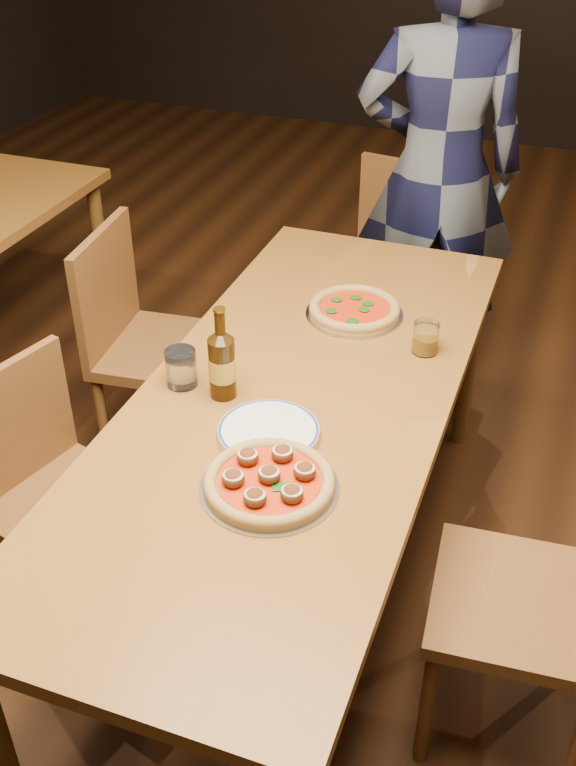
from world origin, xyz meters
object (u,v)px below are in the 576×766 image
(beer_bottle, at_px, (222,366))
(diner, at_px, (439,173))
(table_main, at_px, (294,417))
(chair_end, at_px, (386,277))
(pizza_meatball, at_px, (269,481))
(plate_stack, at_px, (269,433))
(pizza_margherita, at_px, (354,309))
(chair_main_nw, at_px, (69,503))
(water_glass, at_px, (181,368))
(chair_main_e, at_px, (520,601))
(chair_main_sw, at_px, (166,349))
(amber_glass, at_px, (426,338))

(beer_bottle, xyz_separation_m, diner, (0.26, 1.44, 0.04))
(diner, bearing_deg, table_main, 70.30)
(chair_end, bearing_deg, beer_bottle, -86.20)
(pizza_meatball, xyz_separation_m, plate_stack, (-0.07, 0.18, -0.01))
(pizza_margherita, distance_m, diner, 0.92)
(table_main, bearing_deg, plate_stack, -89.78)
(chair_main_nw, relative_size, pizza_meatball, 2.66)
(water_glass, bearing_deg, chair_main_e, -10.02)
(chair_main_nw, xyz_separation_m, pizza_meatball, (0.64, -0.09, 0.35))
(table_main, distance_m, pizza_meatball, 0.39)
(chair_main_e, xyz_separation_m, beer_bottle, (-0.84, 0.16, 0.39))
(table_main, bearing_deg, chair_main_sw, 142.97)
(table_main, bearing_deg, amber_glass, 49.95)
(chair_main_e, relative_size, pizza_meatball, 2.83)
(chair_main_nw, height_order, pizza_margherita, chair_main_nw)
(pizza_margherita, relative_size, beer_bottle, 1.16)
(amber_glass, xyz_separation_m, diner, (-0.19, 1.04, 0.09))
(chair_main_e, bearing_deg, diner, -164.72)
(pizza_margherita, xyz_separation_m, beer_bottle, (-0.20, -0.52, 0.07))
(chair_main_sw, xyz_separation_m, pizza_meatball, (0.73, -0.86, 0.31))
(beer_bottle, height_order, diner, diner)
(chair_end, relative_size, water_glass, 8.80)
(beer_bottle, bearing_deg, chair_main_sw, 130.61)
(chair_end, distance_m, diner, 0.46)
(pizza_meatball, xyz_separation_m, beer_bottle, (-0.25, 0.30, 0.07))
(chair_main_sw, relative_size, amber_glass, 9.96)
(chair_main_e, bearing_deg, beer_bottle, -105.42)
(water_glass, bearing_deg, plate_stack, -24.17)
(chair_main_e, distance_m, pizza_margherita, 0.99)
(chair_main_nw, bearing_deg, diner, -7.29)
(beer_bottle, height_order, water_glass, beer_bottle)
(chair_end, xyz_separation_m, diner, (0.15, 0.08, 0.43))
(diner, bearing_deg, chair_main_e, 93.71)
(beer_bottle, relative_size, water_glass, 2.45)
(water_glass, distance_m, diner, 1.48)
(chair_main_e, relative_size, amber_glass, 9.74)
(table_main, bearing_deg, chair_main_e, -18.80)
(plate_stack, distance_m, amber_glass, 0.59)
(chair_end, relative_size, plate_stack, 3.66)
(pizza_meatball, relative_size, amber_glass, 3.44)
(chair_main_nw, relative_size, chair_main_sw, 0.92)
(chair_main_nw, bearing_deg, beer_bottle, -47.34)
(beer_bottle, bearing_deg, chair_main_e, -10.87)
(chair_end, distance_m, beer_bottle, 1.41)
(pizza_margherita, bearing_deg, chair_main_nw, -129.07)
(chair_main_e, height_order, water_glass, chair_main_e)
(chair_main_sw, distance_m, water_glass, 0.74)
(pizza_meatball, distance_m, diner, 1.74)
(table_main, height_order, amber_glass, amber_glass)
(chair_end, height_order, amber_glass, chair_end)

